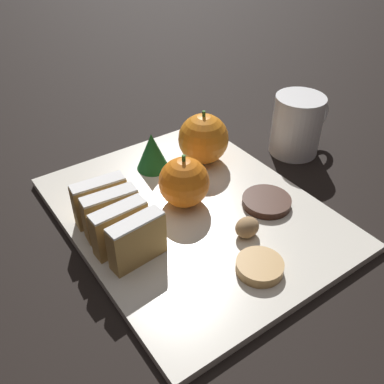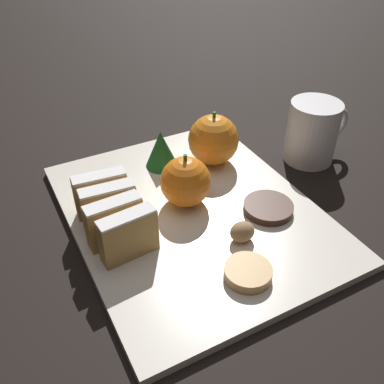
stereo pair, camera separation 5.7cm
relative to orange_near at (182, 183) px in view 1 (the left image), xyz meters
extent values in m
plane|color=black|center=(0.00, -0.02, -0.05)|extent=(6.00, 6.00, 0.00)
cube|color=silver|center=(0.00, -0.02, -0.04)|extent=(0.32, 0.39, 0.01)
cube|color=tan|center=(-0.10, -0.06, -0.01)|extent=(0.07, 0.03, 0.06)
cube|color=white|center=(-0.10, -0.06, 0.02)|extent=(0.07, 0.03, 0.00)
cube|color=tan|center=(-0.11, -0.03, -0.01)|extent=(0.07, 0.02, 0.06)
cube|color=white|center=(-0.11, -0.03, 0.02)|extent=(0.07, 0.02, 0.00)
cube|color=tan|center=(-0.11, 0.00, -0.01)|extent=(0.07, 0.03, 0.06)
cube|color=white|center=(-0.11, 0.00, 0.02)|extent=(0.07, 0.03, 0.00)
cube|color=tan|center=(-0.11, 0.03, -0.01)|extent=(0.07, 0.03, 0.06)
cube|color=white|center=(-0.11, 0.03, 0.02)|extent=(0.07, 0.03, 0.00)
sphere|color=orange|center=(0.00, 0.00, 0.00)|extent=(0.07, 0.07, 0.07)
cylinder|color=#38702D|center=(0.00, 0.00, 0.04)|extent=(0.01, 0.00, 0.01)
sphere|color=orange|center=(0.09, 0.07, 0.00)|extent=(0.08, 0.08, 0.08)
cylinder|color=#38702D|center=(0.09, 0.07, 0.05)|extent=(0.01, 0.01, 0.01)
ellipsoid|color=#9E7A51|center=(0.03, -0.10, -0.02)|extent=(0.03, 0.03, 0.03)
cylinder|color=#381E14|center=(0.09, -0.07, -0.03)|extent=(0.07, 0.07, 0.01)
cylinder|color=tan|center=(0.00, -0.16, -0.03)|extent=(0.06, 0.06, 0.01)
cone|color=#195623|center=(0.01, 0.10, 0.00)|extent=(0.05, 0.05, 0.06)
cylinder|color=white|center=(0.24, 0.02, 0.00)|extent=(0.08, 0.08, 0.10)
torus|color=white|center=(0.29, 0.02, 0.01)|extent=(0.05, 0.01, 0.05)
camera|label=1|loc=(-0.26, -0.39, 0.34)|focal=40.00mm
camera|label=2|loc=(-0.21, -0.42, 0.34)|focal=40.00mm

